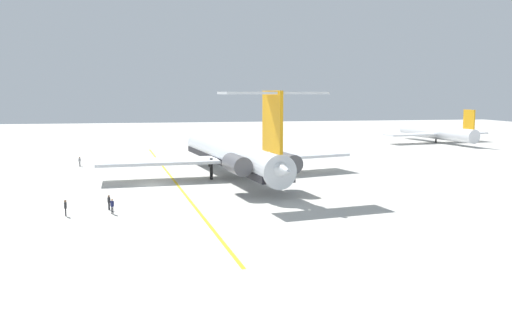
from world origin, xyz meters
name	(u,v)px	position (x,y,z in m)	size (l,w,h in m)	color
ground	(151,184)	(0.00, 0.00, 0.00)	(315.34, 315.34, 0.00)	#B7B5AD
main_jetliner	(233,155)	(-3.15, 12.19, 3.57)	(44.82, 39.81, 13.09)	silver
airliner_far_left	(434,132)	(-51.67, 72.16, 2.62)	(29.76, 29.53, 8.89)	silver
ground_crew_near_nose	(80,160)	(-20.83, -12.48, 1.08)	(0.27, 0.37, 1.70)	black
ground_crew_near_tail	(65,206)	(18.13, -8.44, 1.10)	(0.41, 0.28, 1.73)	black
ground_crew_portside	(112,204)	(18.01, -3.72, 1.05)	(0.27, 0.39, 1.66)	black
ground_crew_starboard	(109,201)	(15.99, -4.23, 1.06)	(0.30, 0.34, 1.67)	black
safety_cone_nose	(284,154)	(-30.98, 26.76, 0.28)	(0.40, 0.40, 0.55)	#EA590F
taxiway_centreline	(173,179)	(-4.39, 3.19, 0.00)	(85.23, 0.36, 0.01)	gold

